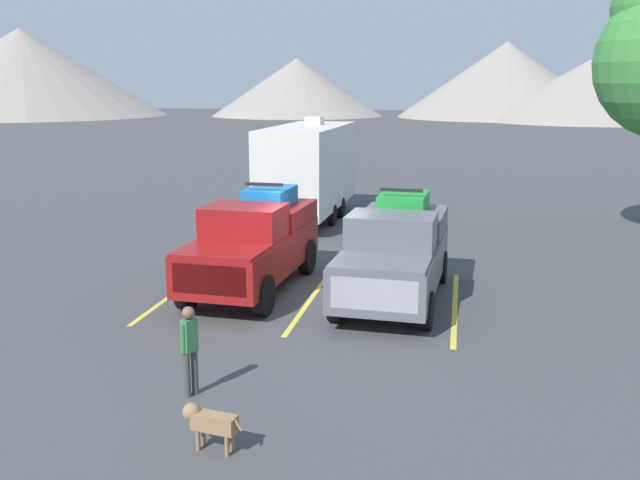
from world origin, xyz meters
name	(u,v)px	position (x,y,z in m)	size (l,w,h in m)	color
ground_plane	(312,297)	(0.00, 0.00, 0.00)	(240.00, 240.00, 0.00)	#3F4244
pickup_truck_a	(254,241)	(-1.58, 0.51, 1.19)	(2.33, 5.46, 2.54)	maroon
pickup_truck_b	(395,250)	(1.94, 0.35, 1.16)	(2.42, 5.50, 2.52)	#595B60
lot_stripe_a	(179,290)	(-3.38, -0.07, 0.00)	(0.12, 5.50, 0.01)	gold
lot_stripe_b	(312,298)	(0.00, -0.07, 0.00)	(0.12, 5.50, 0.01)	gold
lot_stripe_c	(455,306)	(3.38, -0.07, 0.00)	(0.12, 5.50, 0.01)	gold
camper_trailer_a	(308,167)	(-2.16, 9.50, 2.00)	(2.52, 7.95, 3.80)	silver
person_a	(190,345)	(-0.82, -5.74, 0.88)	(0.27, 0.30, 1.53)	#3F3F42
dog	(208,421)	(0.06, -7.35, 0.44)	(0.92, 0.37, 0.66)	olive
mountain_ridge	(325,76)	(-16.88, 88.97, 6.01)	(162.08, 47.32, 14.73)	gray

